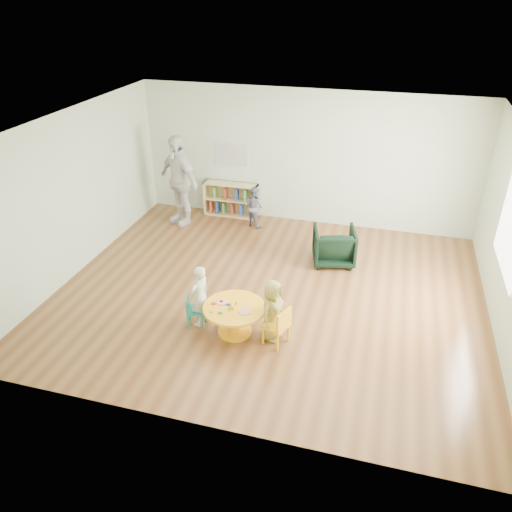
# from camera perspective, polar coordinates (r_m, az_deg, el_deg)

# --- Properties ---
(room) EXTENTS (7.10, 7.00, 2.80)m
(room) POSITION_cam_1_polar(r_m,az_deg,el_deg) (7.58, 1.82, 7.88)
(room) COLOR brown
(room) RESTS_ON ground
(activity_table) EXTENTS (0.92, 0.92, 0.50)m
(activity_table) POSITION_cam_1_polar(r_m,az_deg,el_deg) (7.38, -2.49, -6.72)
(activity_table) COLOR yellow
(activity_table) RESTS_ON ground
(kid_chair_left) EXTENTS (0.34, 0.34, 0.50)m
(kid_chair_left) POSITION_cam_1_polar(r_m,az_deg,el_deg) (7.63, -7.18, -6.04)
(kid_chair_left) COLOR #188571
(kid_chair_left) RESTS_ON ground
(kid_chair_right) EXTENTS (0.43, 0.43, 0.61)m
(kid_chair_right) POSITION_cam_1_polar(r_m,az_deg,el_deg) (7.16, 2.58, -7.90)
(kid_chair_right) COLOR yellow
(kid_chair_right) RESTS_ON ground
(bookshelf) EXTENTS (1.20, 0.30, 0.75)m
(bookshelf) POSITION_cam_1_polar(r_m,az_deg,el_deg) (11.12, -2.91, 6.48)
(bookshelf) COLOR tan
(bookshelf) RESTS_ON ground
(alphabet_poster) EXTENTS (0.74, 0.01, 0.54)m
(alphabet_poster) POSITION_cam_1_polar(r_m,az_deg,el_deg) (10.89, -2.77, 11.50)
(alphabet_poster) COLOR silver
(alphabet_poster) RESTS_ON ground
(armchair) EXTENTS (0.89, 0.91, 0.69)m
(armchair) POSITION_cam_1_polar(r_m,az_deg,el_deg) (9.28, 8.89, 1.17)
(armchair) COLOR black
(armchair) RESTS_ON ground
(child_left) EXTENTS (0.36, 0.43, 1.00)m
(child_left) POSITION_cam_1_polar(r_m,az_deg,el_deg) (7.50, -6.44, -4.57)
(child_left) COLOR silver
(child_left) RESTS_ON ground
(child_right) EXTENTS (0.43, 0.54, 0.96)m
(child_right) POSITION_cam_1_polar(r_m,az_deg,el_deg) (7.19, 1.85, -6.22)
(child_right) COLOR #FFF81C
(child_right) RESTS_ON ground
(toddler) EXTENTS (0.53, 0.50, 0.88)m
(toddler) POSITION_cam_1_polar(r_m,az_deg,el_deg) (10.56, -0.19, 5.67)
(toddler) COLOR #161937
(toddler) RESTS_ON ground
(adult_caretaker) EXTENTS (1.21, 0.95, 1.92)m
(adult_caretaker) POSITION_cam_1_polar(r_m,az_deg,el_deg) (10.65, -8.82, 8.55)
(adult_caretaker) COLOR silver
(adult_caretaker) RESTS_ON ground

